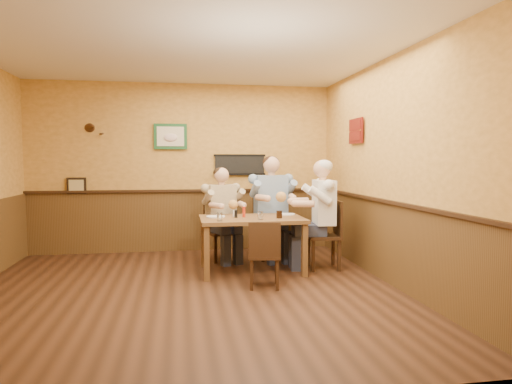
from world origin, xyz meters
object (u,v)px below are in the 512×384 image
chair_near_side (264,254)px  water_glass_mid (260,216)px  diner_blue_polo (271,213)px  chair_back_right (271,226)px  diner_white_elder (324,220)px  diner_tan_shirt (221,219)px  cola_tumbler (279,214)px  salt_shaker (234,214)px  chair_right_end (324,235)px  water_glass_left (220,217)px  dining_table (252,224)px  pepper_shaker (236,214)px  hot_sauce_bottle (244,211)px  chair_back_left (221,231)px

chair_near_side → water_glass_mid: water_glass_mid is taller
chair_near_side → diner_blue_polo: size_ratio=0.57×
chair_back_right → diner_white_elder: diner_white_elder is taller
diner_tan_shirt → cola_tumbler: size_ratio=12.44×
water_glass_mid → salt_shaker: water_glass_mid is taller
chair_near_side → diner_blue_polo: 1.65m
diner_white_elder → chair_right_end: bearing=180.0°
diner_tan_shirt → salt_shaker: 0.73m
diner_white_elder → water_glass_left: size_ratio=12.74×
chair_back_right → water_glass_mid: bearing=-114.7°
dining_table → water_glass_mid: bearing=-75.2°
chair_back_right → pepper_shaker: (-0.64, -0.79, 0.30)m
dining_table → chair_right_end: (1.03, 0.01, -0.18)m
diner_white_elder → cola_tumbler: diner_white_elder is taller
dining_table → chair_back_right: chair_back_right is taller
hot_sauce_bottle → water_glass_left: bearing=-138.7°
diner_tan_shirt → diner_white_elder: diner_white_elder is taller
hot_sauce_bottle → pepper_shaker: (-0.11, -0.03, -0.03)m
diner_tan_shirt → pepper_shaker: size_ratio=12.56×
chair_near_side → pepper_shaker: size_ratio=7.99×
chair_back_right → hot_sauce_bottle: 0.98m
chair_back_right → salt_shaker: 1.00m
diner_blue_polo → pepper_shaker: 1.02m
chair_right_end → chair_back_right: bearing=-136.5°
hot_sauce_bottle → pepper_shaker: hot_sauce_bottle is taller
diner_white_elder → hot_sauce_bottle: bearing=-85.4°
chair_right_end → pepper_shaker: (-1.24, -0.01, 0.32)m
salt_shaker → pepper_shaker: 0.09m
chair_back_left → pepper_shaker: 0.88m
chair_near_side → water_glass_mid: bearing=-84.9°
chair_back_left → salt_shaker: bearing=-99.4°
chair_right_end → salt_shaker: (-1.26, 0.08, 0.31)m
salt_shaker → water_glass_mid: bearing=-50.3°
chair_back_left → chair_near_side: size_ratio=1.10×
hot_sauce_bottle → pepper_shaker: 0.12m
chair_near_side → hot_sauce_bottle: (-0.13, 0.82, 0.43)m
chair_back_right → water_glass_left: (-0.89, -1.07, 0.30)m
chair_back_right → pepper_shaker: 1.06m
diner_white_elder → water_glass_left: bearing=-73.1°
chair_right_end → salt_shaker: bearing=-87.8°
diner_blue_polo → cola_tumbler: bearing=-100.8°
chair_right_end → diner_white_elder: 0.21m
chair_back_left → diner_tan_shirt: size_ratio=0.70×
chair_right_end → diner_tan_shirt: 1.59m
dining_table → water_glass_left: size_ratio=12.97×
chair_back_left → diner_blue_polo: 0.82m
chair_back_right → dining_table: bearing=-124.5°
dining_table → chair_back_left: (-0.35, 0.80, -0.21)m
dining_table → hot_sauce_bottle: 0.21m
dining_table → water_glass_left: bearing=-149.1°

